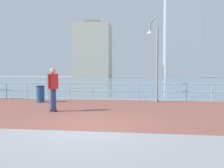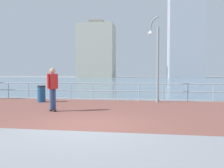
% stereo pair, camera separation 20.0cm
% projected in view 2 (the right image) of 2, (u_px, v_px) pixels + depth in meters
% --- Properties ---
extents(ground, '(220.00, 220.00, 0.00)m').
position_uv_depth(ground, '(136.00, 82.00, 46.42)').
color(ground, gray).
extents(brick_paving, '(28.00, 7.41, 0.01)m').
position_uv_depth(brick_paving, '(105.00, 110.00, 9.88)').
color(brick_paving, brown).
rests_on(brick_paving, ground).
extents(harbor_water, '(180.00, 88.00, 0.00)m').
position_uv_depth(harbor_water, '(138.00, 80.00, 58.02)').
color(harbor_water, slate).
rests_on(harbor_water, ground).
extents(waterfront_railing, '(25.25, 0.06, 1.04)m').
position_uv_depth(waterfront_railing, '(115.00, 88.00, 13.51)').
color(waterfront_railing, '#9EADB7').
rests_on(waterfront_railing, ground).
extents(lamppost, '(0.68, 0.64, 4.78)m').
position_uv_depth(lamppost, '(155.00, 55.00, 12.61)').
color(lamppost, gray).
rests_on(lamppost, ground).
extents(skateboarder, '(0.40, 0.53, 1.83)m').
position_uv_depth(skateboarder, '(53.00, 85.00, 9.45)').
color(skateboarder, black).
rests_on(skateboarder, ground).
extents(trash_bin, '(0.46, 0.46, 0.93)m').
position_uv_depth(trash_bin, '(41.00, 94.00, 12.65)').
color(trash_bin, navy).
rests_on(trash_bin, ground).
extents(tower_concrete, '(14.99, 11.92, 47.39)m').
position_uv_depth(tower_concrete, '(185.00, 28.00, 103.11)').
color(tower_concrete, '#A3A8B2').
rests_on(tower_concrete, ground).
extents(tower_steel, '(17.13, 12.62, 27.26)m').
position_uv_depth(tower_steel, '(97.00, 51.00, 109.15)').
color(tower_steel, '#B2AD99').
rests_on(tower_steel, ground).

